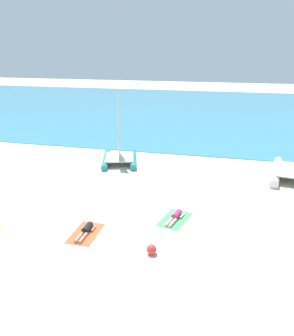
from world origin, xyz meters
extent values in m
plane|color=beige|center=(0.00, 10.00, 0.00)|extent=(120.00, 120.00, 0.00)
cube|color=teal|center=(0.00, 32.01, 0.03)|extent=(120.00, 40.00, 0.05)
cylinder|color=teal|center=(-3.85, 9.07, 0.21)|extent=(1.43, 3.61, 0.42)
cylinder|color=teal|center=(-2.03, 9.61, 0.21)|extent=(1.43, 3.61, 0.42)
cube|color=silver|center=(-2.89, 9.17, 0.44)|extent=(2.49, 2.77, 0.05)
cylinder|color=silver|center=(-3.04, 9.67, 2.58)|extent=(0.09, 0.09, 4.33)
pyramid|color=white|center=(-2.80, 8.85, 2.45)|extent=(0.59, 1.84, 3.64)
cylinder|color=white|center=(7.43, 9.22, 0.26)|extent=(1.30, 4.64, 0.53)
cube|color=#EA5933|center=(-1.40, -0.09, 0.01)|extent=(1.11, 1.90, 0.01)
cylinder|color=black|center=(-1.40, 0.11, 0.16)|extent=(0.30, 0.62, 0.30)
sphere|color=tan|center=(-1.40, 0.52, 0.16)|extent=(0.22, 0.22, 0.22)
cylinder|color=tan|center=(-1.49, -0.54, 0.08)|extent=(0.14, 0.78, 0.14)
cylinder|color=tan|center=(-1.31, -0.54, 0.08)|extent=(0.14, 0.78, 0.14)
cylinder|color=tan|center=(-1.62, 0.27, 0.07)|extent=(0.10, 0.45, 0.10)
cylinder|color=tan|center=(-1.18, 0.27, 0.07)|extent=(0.10, 0.45, 0.10)
cube|color=#4CB266|center=(2.15, 2.06, 0.01)|extent=(1.52, 2.11, 0.01)
cylinder|color=#D83372|center=(2.20, 2.25, 0.16)|extent=(0.44, 0.67, 0.30)
sphere|color=beige|center=(2.30, 2.65, 0.16)|extent=(0.22, 0.22, 0.22)
cylinder|color=beige|center=(1.96, 1.64, 0.08)|extent=(0.32, 0.79, 0.14)
cylinder|color=beige|center=(2.13, 1.60, 0.08)|extent=(0.32, 0.79, 0.14)
cylinder|color=beige|center=(2.02, 2.46, 0.07)|extent=(0.20, 0.46, 0.10)
cylinder|color=beige|center=(2.45, 2.35, 0.07)|extent=(0.20, 0.46, 0.10)
sphere|color=red|center=(1.71, -0.90, 0.20)|extent=(0.40, 0.40, 0.40)
camera|label=1|loc=(4.14, -11.63, 7.54)|focal=35.46mm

